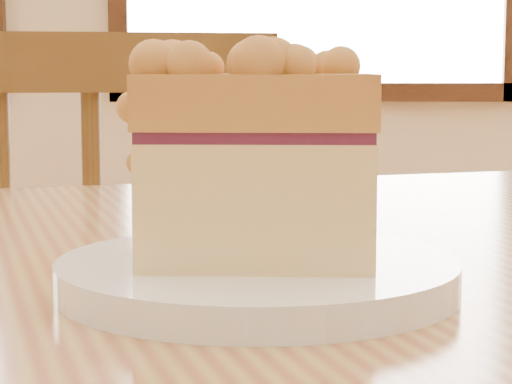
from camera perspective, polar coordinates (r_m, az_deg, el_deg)
plate at (r=0.51m, az=0.07°, el=-4.88°), size 0.20×0.20×0.02m
cake_slice at (r=0.50m, az=0.09°, el=2.45°), size 0.13×0.09×0.11m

